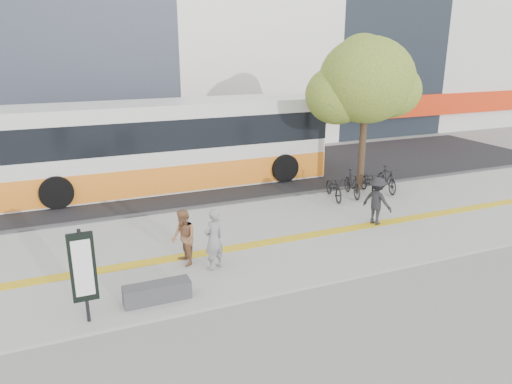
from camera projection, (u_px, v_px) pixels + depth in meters
name	position (u px, v px, depth m)	size (l,w,h in m)	color
ground	(241.00, 265.00, 13.67)	(120.00, 120.00, 0.00)	slate
sidewalk	(223.00, 244.00, 14.98)	(40.00, 7.00, 0.08)	gray
tactile_strip	(229.00, 249.00, 14.52)	(40.00, 0.45, 0.01)	gold
street	(169.00, 182.00, 21.58)	(40.00, 8.00, 0.06)	black
curb	(193.00, 209.00, 18.05)	(40.00, 0.25, 0.14)	#363739
bench	(157.00, 292.00, 11.56)	(1.60, 0.45, 0.45)	#363739
signboard	(83.00, 269.00, 10.39)	(0.55, 0.10, 2.20)	black
street_tree	(364.00, 82.00, 19.22)	(4.40, 3.80, 6.31)	#352618
bus	(171.00, 147.00, 20.67)	(13.53, 3.21, 3.60)	silver
bicycle_row	(360.00, 183.00, 19.50)	(3.51, 1.93, 1.07)	black
seated_woman	(214.00, 239.00, 13.02)	(0.63, 0.41, 1.73)	black
pedestrian_tan	(184.00, 238.00, 13.30)	(0.78, 0.60, 1.60)	brown
pedestrian_dark	(377.00, 201.00, 16.30)	(1.06, 0.61, 1.65)	black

